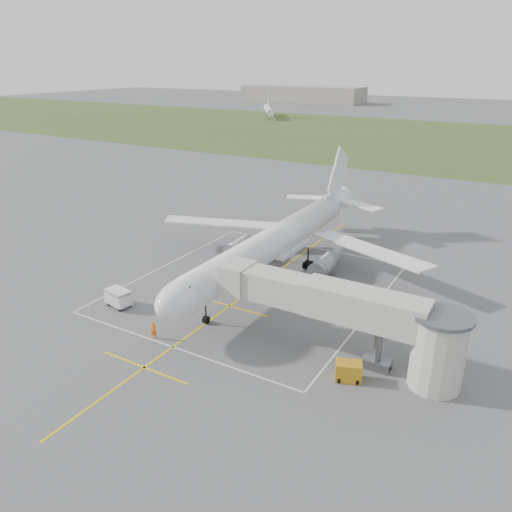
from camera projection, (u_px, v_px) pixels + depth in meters
The scene contains 11 objects.
ground at pixel (272, 275), 64.13m from camera, with size 700.00×700.00×0.00m, color #555558.
grass_strip at pixel (457, 142), 168.39m from camera, with size 700.00×120.00×0.02m, color #3B4F22.
apron_markings at pixel (249, 292), 59.46m from camera, with size 28.20×60.00×0.01m.
airliner at pixel (276, 241), 63.12m from camera, with size 38.93×46.75×13.52m.
jet_bridge at pixel (355, 315), 44.15m from camera, with size 23.40×5.00×7.20m.
gpu_unit at pixel (348, 371), 42.93m from camera, with size 2.62×2.22×1.68m.
baggage_cart at pixel (118, 298), 55.68m from camera, with size 3.12×2.18×2.00m.
ramp_worker_nose at pixel (154, 330), 49.33m from camera, with size 0.64×0.42×1.74m, color #FF6508.
ramp_worker_wing at pixel (230, 261), 66.50m from camera, with size 0.83×0.65×1.71m, color #DE4907.
distant_hangars at pixel (472, 99), 282.55m from camera, with size 345.00×49.00×12.00m.
distant_aircraft at pixel (452, 119), 201.53m from camera, with size 188.50×31.40×8.85m.
Camera 1 is at (27.99, -51.72, 25.79)m, focal length 35.00 mm.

